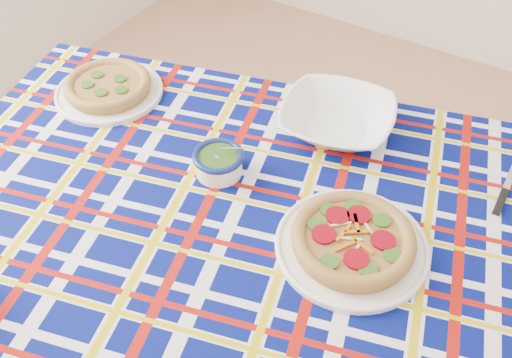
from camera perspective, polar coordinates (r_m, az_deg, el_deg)
The scene contains 7 objects.
dining_table at distance 1.28m, azimuth 0.82°, elevation -6.39°, with size 1.78×1.36×0.74m.
tablecloth at distance 1.26m, azimuth 0.83°, elevation -5.70°, with size 1.60×1.01×0.10m, color #050D5A, non-canonical shape.
main_focaccia_plate at distance 1.16m, azimuth 9.68°, elevation -5.94°, with size 0.32×0.32×0.06m, color olive, non-canonical shape.
pesto_bowl at distance 1.30m, azimuth -3.77°, elevation 1.81°, with size 0.12×0.12×0.07m, color #1C3C10, non-canonical shape.
serving_bowl at distance 1.43m, azimuth 8.11°, elevation 5.96°, with size 0.28×0.28×0.07m, color white.
second_focaccia_plate at distance 1.59m, azimuth -14.59°, elevation 9.01°, with size 0.30×0.30×0.05m, color olive, non-canonical shape.
table_knife at distance 1.43m, azimuth 24.14°, elevation 0.26°, with size 0.21×0.02×0.01m, color silver, non-canonical shape.
Camera 1 is at (0.22, -0.78, 1.66)m, focal length 40.00 mm.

